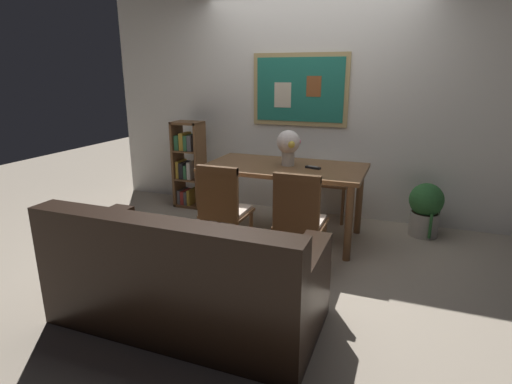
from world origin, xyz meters
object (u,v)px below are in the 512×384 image
Objects in this scene: dining_chair_far_right at (333,173)px; dining_table at (284,175)px; bookshelf at (188,165)px; potted_ivy at (425,208)px; leather_couch at (183,282)px; dining_chair_near_left at (223,205)px; dining_chair_near_right at (299,216)px; flower_vase at (288,144)px; tv_remote at (313,168)px.

dining_table is at bearing -114.42° from dining_chair_far_right.
potted_ivy is at bearing -0.00° from bookshelf.
potted_ivy is (2.83, -0.00, -0.23)m from bookshelf.
leather_couch reaches higher than potted_ivy.
bookshelf reaches higher than dining_chair_near_left.
dining_table is 0.89m from dining_chair_near_right.
leather_couch is at bearing -124.15° from potted_ivy.
dining_chair_near_right is at bearing -67.19° from flower_vase.
bookshelf is 1.85m from tv_remote.
dining_chair_near_left reaches higher than leather_couch.
leather_couch reaches higher than tv_remote.
leather_couch is (0.16, -0.97, -0.23)m from dining_chair_near_left.
flower_vase reaches higher than dining_chair_far_right.
dining_chair_far_right reaches higher than potted_ivy.
potted_ivy is at bearing 53.02° from dining_chair_near_right.
dining_chair_far_right is at bearing 66.27° from dining_chair_near_left.
dining_chair_near_left is 5.61× the size of tv_remote.
potted_ivy is at bearing -13.32° from dining_chair_far_right.
bookshelf is (-1.80, -0.24, -0.00)m from dining_chair_far_right.
flower_vase is at bearing 168.94° from tv_remote.
dining_chair_near_right is 1.70m from potted_ivy.
dining_chair_near_left is 0.51× the size of leather_couch.
flower_vase reaches higher than potted_ivy.
tv_remote is (0.47, 1.72, 0.46)m from leather_couch.
dining_chair_near_right is at bearing 60.21° from leather_couch.
dining_chair_near_right is 0.81m from tv_remote.
dining_chair_near_right is 0.99m from flower_vase.
flower_vase is (-0.35, 0.82, 0.44)m from dining_chair_near_right.
leather_couch is at bearing -80.53° from dining_chair_near_left.
dining_chair_near_right is 1.59m from dining_chair_far_right.
flower_vase reaches higher than dining_table.
tv_remote is at bearing 74.84° from leather_couch.
tv_remote is at bearing -11.06° from flower_vase.
dining_chair_near_right is 0.84× the size of bookshelf.
dining_chair_near_left is at bearing 178.08° from dining_chair_near_right.
leather_couch is at bearing -101.71° from dining_chair_far_right.
dining_chair_near_right is at bearing -126.98° from potted_ivy.
dining_chair_near_left is at bearing -49.73° from bookshelf.
dining_chair_far_right is at bearing 7.67° from bookshelf.
flower_vase reaches higher than dining_chair_near_left.
flower_vase is (-0.33, -0.76, 0.44)m from dining_chair_far_right.
dining_chair_near_right reaches higher than dining_table.
dining_table is 0.89× the size of leather_couch.
dining_chair_far_right is at bearing 90.60° from dining_chair_near_right.
potted_ivy is 1.59× the size of flower_vase.
dining_chair_near_right is 2.55× the size of flower_vase.
dining_chair_near_left and dining_chair_far_right have the same top height.
dining_chair_near_left is at bearing -113.02° from dining_table.
dining_chair_far_right is 1.08m from potted_ivy.
leather_couch is 3.17× the size of potted_ivy.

